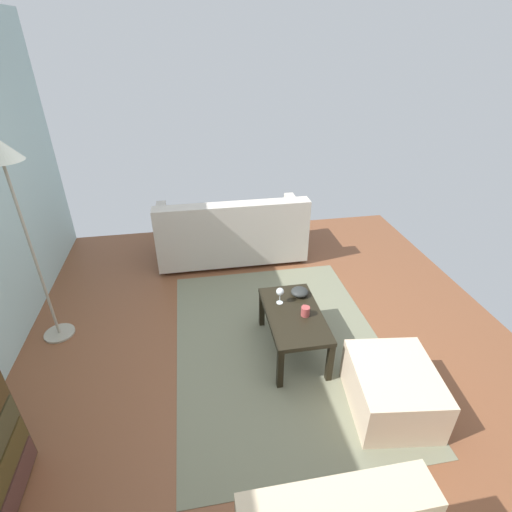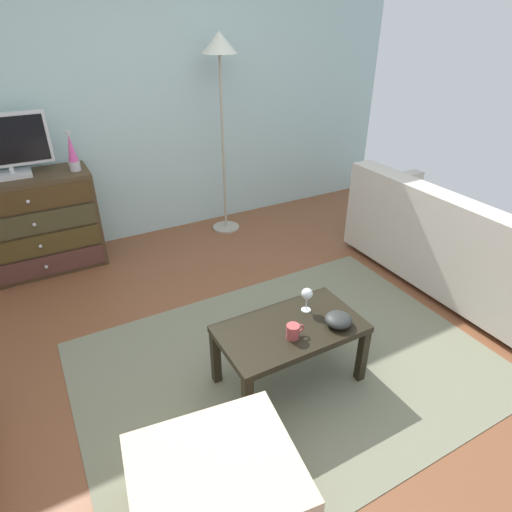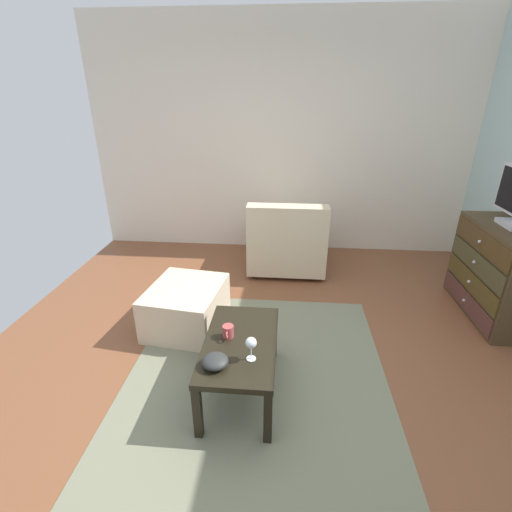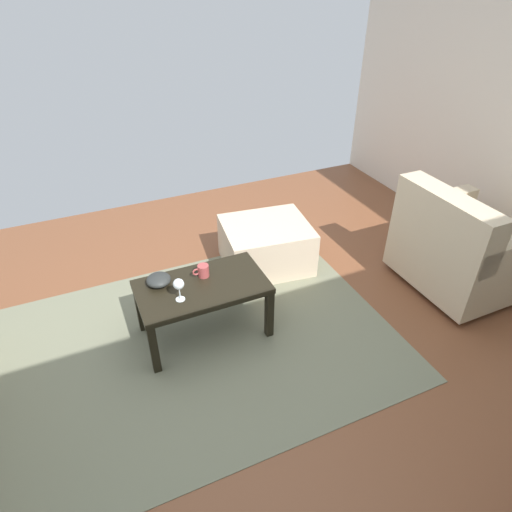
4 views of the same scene
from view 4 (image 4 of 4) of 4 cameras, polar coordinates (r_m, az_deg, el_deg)
ground_plane at (r=3.02m, az=-2.15°, el=-12.97°), size 5.71×4.94×0.05m
area_rug at (r=3.09m, az=-7.10°, el=-11.15°), size 2.60×1.90×0.01m
coffee_table at (r=2.93m, az=-7.01°, el=-4.65°), size 0.85×0.48×0.42m
wine_glass at (r=2.73m, az=-10.05°, el=-3.72°), size 0.07×0.07×0.16m
mug at (r=2.95m, az=-6.93°, el=-1.93°), size 0.11×0.08×0.08m
bowl_decorative at (r=2.93m, az=-12.57°, el=-3.05°), size 0.16×0.16×0.07m
armchair at (r=3.72m, az=25.02°, el=0.86°), size 0.80×0.87×0.85m
ottoman at (r=3.69m, az=1.32°, el=1.42°), size 0.77×0.68×0.39m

